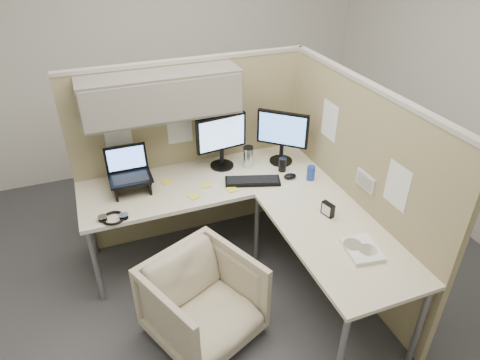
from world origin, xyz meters
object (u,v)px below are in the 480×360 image
object	(u,v)px
desk	(249,205)
monitor_left	(221,138)
keyboard	(253,181)
office_chair	(203,299)

from	to	relation	value
desk	monitor_left	distance (m)	0.65
desk	keyboard	xyz separation A→B (m)	(0.13, 0.23, 0.05)
keyboard	desk	bearing A→B (deg)	-100.52
office_chair	keyboard	bearing A→B (deg)	23.51
keyboard	monitor_left	bearing A→B (deg)	131.62
desk	keyboard	size ratio (longest dim) A/B	4.51
office_chair	monitor_left	distance (m)	1.32
desk	office_chair	bearing A→B (deg)	-138.18
office_chair	desk	bearing A→B (deg)	18.12
office_chair	keyboard	xyz separation A→B (m)	(0.65, 0.70, 0.40)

